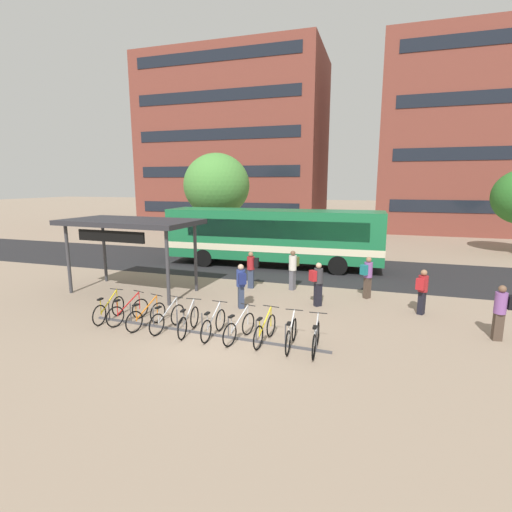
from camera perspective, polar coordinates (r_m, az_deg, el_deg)
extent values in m
plane|color=gray|center=(12.00, -5.34, -12.17)|extent=(200.00, 200.00, 0.00)
cube|color=#232326|center=(21.67, 5.55, -1.69)|extent=(80.00, 7.20, 0.01)
cube|color=#196B3D|center=(21.62, 2.52, 3.29)|extent=(12.08, 2.96, 2.70)
cube|color=beige|center=(21.72, 2.50, 1.59)|extent=(12.10, 2.98, 0.36)
cube|color=black|center=(23.35, -10.68, 6.46)|extent=(1.08, 2.33, 0.40)
cube|color=black|center=(23.66, -11.77, 4.38)|extent=(0.16, 2.19, 1.40)
cube|color=black|center=(20.30, 2.55, 3.95)|extent=(9.84, 0.40, 0.97)
cube|color=black|center=(22.72, 3.98, 4.67)|extent=(9.84, 0.40, 0.97)
cylinder|color=black|center=(21.91, -7.73, -0.28)|extent=(1.01, 0.33, 1.00)
cylinder|color=black|center=(24.01, -5.55, 0.74)|extent=(1.01, 0.33, 1.00)
cylinder|color=black|center=(20.20, 12.06, -1.36)|extent=(1.01, 0.33, 1.00)
cylinder|color=black|center=(22.46, 12.45, -0.16)|extent=(1.01, 0.33, 1.00)
cube|color=#47474C|center=(12.40, -7.98, -11.29)|extent=(8.12, 0.47, 0.06)
cylinder|color=#47474C|center=(14.28, -21.00, -7.56)|extent=(0.04, 0.04, 0.70)
cylinder|color=#47474C|center=(13.72, -18.14, -8.12)|extent=(0.04, 0.04, 0.70)
cylinder|color=#47474C|center=(13.20, -15.02, -8.70)|extent=(0.04, 0.04, 0.70)
cylinder|color=#47474C|center=(12.72, -11.65, -9.30)|extent=(0.04, 0.04, 0.70)
cylinder|color=#47474C|center=(12.28, -8.02, -9.91)|extent=(0.04, 0.04, 0.70)
cylinder|color=#47474C|center=(11.90, -4.13, -10.52)|extent=(0.04, 0.04, 0.70)
cylinder|color=#47474C|center=(11.58, 0.02, -11.11)|extent=(0.04, 0.04, 0.70)
cylinder|color=#47474C|center=(11.32, 4.40, -11.67)|extent=(0.04, 0.04, 0.70)
cylinder|color=#47474C|center=(11.13, 8.97, -12.18)|extent=(0.04, 0.04, 0.70)
torus|color=black|center=(14.66, -19.82, -7.00)|extent=(0.07, 0.71, 0.70)
torus|color=black|center=(13.88, -22.25, -8.16)|extent=(0.07, 0.71, 0.70)
cube|color=yellow|center=(14.19, -21.04, -6.34)|extent=(0.07, 0.92, 0.58)
cylinder|color=yellow|center=(13.88, -22.08, -7.01)|extent=(0.03, 0.03, 0.55)
cube|color=black|center=(13.80, -22.16, -5.96)|extent=(0.11, 0.22, 0.05)
cylinder|color=yellow|center=(14.55, -19.94, -5.85)|extent=(0.03, 0.03, 0.65)
cylinder|color=black|center=(14.47, -20.02, -4.65)|extent=(0.52, 0.05, 0.03)
torus|color=black|center=(14.12, -16.83, -7.49)|extent=(0.24, 0.69, 0.70)
torus|color=black|center=(13.54, -20.20, -8.49)|extent=(0.24, 0.69, 0.70)
cube|color=red|center=(13.74, -18.49, -6.72)|extent=(0.29, 0.89, 0.58)
cylinder|color=red|center=(13.52, -19.92, -7.33)|extent=(0.04, 0.04, 0.55)
cube|color=black|center=(13.44, -20.00, -6.26)|extent=(0.16, 0.24, 0.05)
cylinder|color=red|center=(14.02, -16.96, -6.29)|extent=(0.04, 0.04, 0.65)
cylinder|color=black|center=(13.93, -17.03, -5.05)|extent=(0.51, 0.17, 0.03)
torus|color=black|center=(13.54, -14.38, -8.16)|extent=(0.21, 0.69, 0.70)
torus|color=black|center=(12.89, -17.65, -9.31)|extent=(0.21, 0.69, 0.70)
cube|color=orange|center=(13.12, -15.98, -7.41)|extent=(0.25, 0.90, 0.58)
cylinder|color=orange|center=(12.87, -17.38, -8.08)|extent=(0.04, 0.04, 0.55)
cube|color=black|center=(12.79, -17.45, -6.96)|extent=(0.15, 0.24, 0.05)
cylinder|color=orange|center=(13.43, -14.50, -6.91)|extent=(0.04, 0.04, 0.65)
cylinder|color=black|center=(13.34, -14.57, -5.63)|extent=(0.51, 0.15, 0.03)
torus|color=black|center=(13.18, -11.56, -8.56)|extent=(0.16, 0.70, 0.70)
torus|color=black|center=(12.46, -14.53, -9.85)|extent=(0.16, 0.70, 0.70)
cube|color=#B7BABF|center=(12.73, -13.01, -7.83)|extent=(0.19, 0.91, 0.58)
cylinder|color=#B7BABF|center=(12.44, -14.28, -8.58)|extent=(0.03, 0.03, 0.55)
cube|color=black|center=(12.35, -14.34, -7.42)|extent=(0.14, 0.23, 0.05)
cylinder|color=#B7BABF|center=(13.07, -11.67, -7.28)|extent=(0.04, 0.04, 0.65)
cylinder|color=black|center=(12.98, -11.72, -5.96)|extent=(0.52, 0.11, 0.03)
torus|color=black|center=(12.87, -9.12, -8.95)|extent=(0.11, 0.70, 0.70)
torus|color=black|center=(11.99, -10.89, -10.52)|extent=(0.11, 0.70, 0.70)
cube|color=#B7BABF|center=(12.34, -9.99, -8.31)|extent=(0.12, 0.92, 0.58)
cylinder|color=#B7BABF|center=(11.98, -10.75, -9.18)|extent=(0.03, 0.03, 0.55)
cube|color=black|center=(11.90, -10.80, -7.98)|extent=(0.12, 0.23, 0.05)
cylinder|color=#B7BABF|center=(12.75, -9.20, -7.65)|extent=(0.03, 0.03, 0.65)
cylinder|color=black|center=(12.66, -9.24, -6.30)|extent=(0.52, 0.08, 0.03)
torus|color=black|center=(12.50, -5.31, -9.47)|extent=(0.07, 0.71, 0.70)
torus|color=black|center=(11.64, -7.44, -11.07)|extent=(0.07, 0.71, 0.70)
cube|color=#B7BABF|center=(11.98, -6.32, -8.81)|extent=(0.06, 0.92, 0.58)
cylinder|color=#B7BABF|center=(11.63, -7.25, -9.69)|extent=(0.03, 0.03, 0.55)
cube|color=black|center=(11.54, -7.28, -8.47)|extent=(0.11, 0.22, 0.05)
cylinder|color=#B7BABF|center=(12.38, -5.37, -8.13)|extent=(0.03, 0.03, 0.65)
cylinder|color=black|center=(12.28, -5.40, -6.74)|extent=(0.52, 0.04, 0.03)
torus|color=black|center=(12.14, -1.16, -10.05)|extent=(0.20, 0.70, 0.70)
torus|color=black|center=(11.35, -3.94, -11.61)|extent=(0.20, 0.70, 0.70)
cube|color=#B7BABF|center=(11.64, -2.46, -9.34)|extent=(0.24, 0.90, 0.58)
cylinder|color=#B7BABF|center=(11.32, -3.66, -10.21)|extent=(0.04, 0.04, 0.55)
cube|color=black|center=(11.23, -3.68, -8.95)|extent=(0.15, 0.24, 0.05)
cylinder|color=#B7BABF|center=(12.01, -1.22, -8.68)|extent=(0.04, 0.04, 0.65)
cylinder|color=black|center=(11.91, -1.22, -7.26)|extent=(0.51, 0.15, 0.03)
torus|color=black|center=(12.00, 2.26, -10.30)|extent=(0.11, 0.70, 0.70)
torus|color=black|center=(11.12, 0.33, -12.05)|extent=(0.11, 0.70, 0.70)
cube|color=yellow|center=(11.46, 1.38, -9.66)|extent=(0.12, 0.92, 0.58)
cylinder|color=yellow|center=(11.11, 0.54, -10.61)|extent=(0.03, 0.03, 0.55)
cube|color=black|center=(11.01, 0.54, -9.33)|extent=(0.12, 0.23, 0.05)
cylinder|color=yellow|center=(11.87, 2.24, -8.92)|extent=(0.04, 0.04, 0.65)
cylinder|color=black|center=(11.77, 2.25, -7.48)|extent=(0.52, 0.08, 0.03)
torus|color=black|center=(11.75, 5.68, -10.83)|extent=(0.07, 0.71, 0.70)
torus|color=black|center=(10.82, 4.76, -12.77)|extent=(0.07, 0.71, 0.70)
cube|color=silver|center=(11.18, 5.29, -10.24)|extent=(0.07, 0.92, 0.58)
cylinder|color=silver|center=(10.81, 4.88, -11.28)|extent=(0.03, 0.03, 0.55)
cube|color=black|center=(10.71, 4.90, -9.97)|extent=(0.11, 0.22, 0.05)
cylinder|color=silver|center=(11.62, 5.69, -9.42)|extent=(0.03, 0.03, 0.65)
cylinder|color=black|center=(11.51, 5.72, -7.96)|extent=(0.52, 0.05, 0.03)
torus|color=black|center=(11.58, 9.15, -11.25)|extent=(0.08, 0.71, 0.70)
torus|color=black|center=(10.64, 8.59, -13.27)|extent=(0.08, 0.71, 0.70)
cube|color=#B7BABF|center=(11.01, 8.94, -10.67)|extent=(0.08, 0.92, 0.58)
cylinder|color=#B7BABF|center=(10.63, 8.69, -11.75)|extent=(0.03, 0.03, 0.55)
cube|color=black|center=(10.53, 8.73, -10.43)|extent=(0.11, 0.22, 0.05)
cylinder|color=#B7BABF|center=(11.45, 9.18, -9.83)|extent=(0.03, 0.03, 0.65)
cylinder|color=black|center=(11.34, 9.23, -8.34)|extent=(0.52, 0.05, 0.03)
cylinder|color=#38383D|center=(18.18, -26.13, -0.44)|extent=(0.15, 0.15, 2.95)
cylinder|color=#38383D|center=(15.02, -13.00, -1.76)|extent=(0.15, 0.15, 2.95)
cylinder|color=#38383D|center=(19.69, -21.61, 0.70)|extent=(0.15, 0.15, 2.95)
cylinder|color=#38383D|center=(16.82, -8.98, -0.28)|extent=(0.15, 0.15, 2.95)
cube|color=#28282D|center=(17.09, -18.19, 4.83)|extent=(5.87, 3.24, 0.20)
cube|color=black|center=(16.20, -20.79, 2.76)|extent=(3.16, 0.23, 0.44)
cube|color=black|center=(15.14, 23.39, -6.40)|extent=(0.29, 0.32, 0.85)
cylinder|color=maroon|center=(14.96, 23.59, -3.78)|extent=(0.45, 0.45, 0.58)
sphere|color=#936B4C|center=(14.87, 23.71, -2.29)|extent=(0.22, 0.22, 0.22)
cube|color=#B21E23|center=(14.71, 23.25, -3.87)|extent=(0.33, 0.28, 0.40)
cube|color=#2D3851|center=(14.58, -2.24, -6.12)|extent=(0.31, 0.33, 0.86)
cylinder|color=navy|center=(14.39, -2.26, -3.29)|extent=(0.47, 0.47, 0.62)
sphere|color=tan|center=(14.29, -2.27, -1.66)|extent=(0.22, 0.22, 0.22)
cube|color=navy|center=(14.13, -2.05, -3.42)|extent=(0.33, 0.30, 0.40)
cube|color=#47382D|center=(16.44, 16.21, -4.55)|extent=(0.32, 0.33, 0.89)
cylinder|color=#7F4C93|center=(16.26, 16.35, -1.98)|extent=(0.48, 0.48, 0.62)
sphere|color=#936B4C|center=(16.18, 16.43, -0.53)|extent=(0.22, 0.22, 0.22)
cube|color=#197075|center=(16.06, 15.75, -1.99)|extent=(0.33, 0.32, 0.40)
cube|color=#47382D|center=(13.78, 32.28, -8.88)|extent=(0.28, 0.23, 0.85)
cylinder|color=#7F4C93|center=(13.56, 32.60, -5.90)|extent=(0.38, 0.38, 0.64)
sphere|color=brown|center=(13.46, 32.78, -4.14)|extent=(0.22, 0.22, 0.22)
cube|color=black|center=(13.66, 33.62, -5.77)|extent=(0.21, 0.30, 0.40)
cube|color=#2D3851|center=(17.29, -0.77, -3.39)|extent=(0.28, 0.23, 0.87)
cylinder|color=maroon|center=(17.13, -0.78, -1.05)|extent=(0.38, 0.38, 0.58)
sphere|color=#936B4C|center=(17.05, -0.78, 0.26)|extent=(0.22, 0.22, 0.22)
cube|color=black|center=(17.08, 0.08, -0.99)|extent=(0.21, 0.30, 0.40)
cube|color=black|center=(14.99, 9.18, -5.68)|extent=(0.33, 0.32, 0.91)
cylinder|color=#333338|center=(14.80, 9.27, -2.92)|extent=(0.48, 0.48, 0.58)
sphere|color=tan|center=(14.71, 9.31, -1.41)|extent=(0.22, 0.22, 0.22)
cube|color=#B21E23|center=(14.64, 8.45, -2.93)|extent=(0.32, 0.33, 0.40)
cube|color=#565660|center=(17.09, 5.44, -3.56)|extent=(0.27, 0.31, 0.89)
cylinder|color=beige|center=(16.91, 5.48, -1.03)|extent=(0.43, 0.43, 0.65)
sphere|color=brown|center=(16.83, 5.51, 0.43)|extent=(0.22, 0.22, 0.22)
cube|color=#56602D|center=(17.13, 5.92, -0.77)|extent=(0.32, 0.26, 0.40)
cylinder|color=brown|center=(28.86, -5.74, 3.99)|extent=(0.32, 0.32, 2.55)
ellipsoid|color=#4C8E3D|center=(28.66, -5.87, 10.42)|extent=(4.80, 4.80, 4.61)
cube|color=brown|center=(45.41, -3.02, 16.36)|extent=(19.53, 11.26, 18.17)
cube|color=black|center=(40.02, -5.79, 7.17)|extent=(17.19, 0.06, 1.10)
cube|color=black|center=(39.96, -5.89, 12.38)|extent=(17.19, 0.06, 1.10)
cube|color=black|center=(40.22, -6.00, 17.56)|extent=(17.19, 0.06, 1.10)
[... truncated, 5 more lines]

